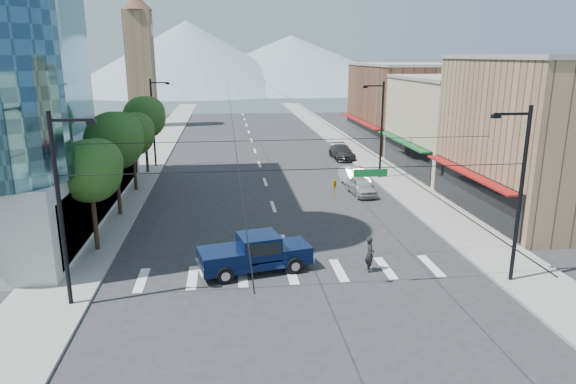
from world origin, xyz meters
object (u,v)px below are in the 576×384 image
parked_car_mid (354,177)px  parked_car_far (342,152)px  pickup_truck (255,253)px  pedestrian (370,254)px  parked_car_near (361,186)px

parked_car_mid → parked_car_far: size_ratio=0.94×
parked_car_far → pickup_truck: bearing=-112.5°
pickup_truck → parked_car_mid: (9.87, 17.57, -0.25)m
pedestrian → parked_car_mid: pedestrian is taller
pickup_truck → parked_car_far: size_ratio=1.20×
parked_car_near → parked_car_far: parked_car_far is taller
pedestrian → pickup_truck: bearing=85.5°
parked_car_near → parked_car_far: bearing=79.2°
pedestrian → parked_car_far: size_ratio=0.37×
pickup_truck → parked_car_mid: 20.15m
pickup_truck → parked_car_far: 32.00m
parked_car_mid → parked_car_far: (1.65, 12.29, -0.05)m
parked_car_near → parked_car_far: (1.80, 15.24, 0.05)m
pedestrian → parked_car_far: pedestrian is taller
parked_car_near → parked_car_mid: bearing=83.0°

